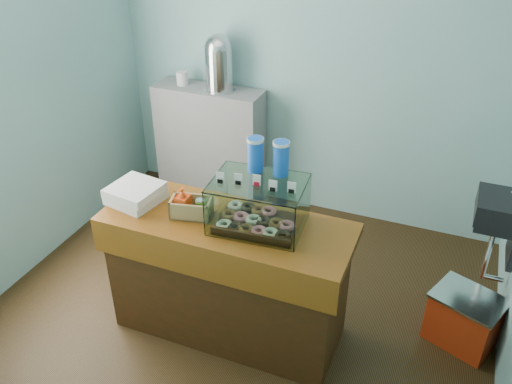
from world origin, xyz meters
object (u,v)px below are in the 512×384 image
at_px(coffee_urn, 219,61).
at_px(counter, 228,277).
at_px(red_cooler, 464,319).
at_px(display_case, 259,201).

bearing_deg(coffee_urn, counter, -63.70).
bearing_deg(coffee_urn, red_cooler, -25.55).
distance_m(display_case, coffee_urn, 1.82).
bearing_deg(counter, red_cooler, 17.68).
height_order(coffee_urn, red_cooler, coffee_urn).
bearing_deg(red_cooler, counter, -140.09).
bearing_deg(red_cooler, coffee_urn, 176.68).
distance_m(counter, coffee_urn, 1.97).
bearing_deg(display_case, coffee_urn, 118.23).
distance_m(display_case, red_cooler, 1.63).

